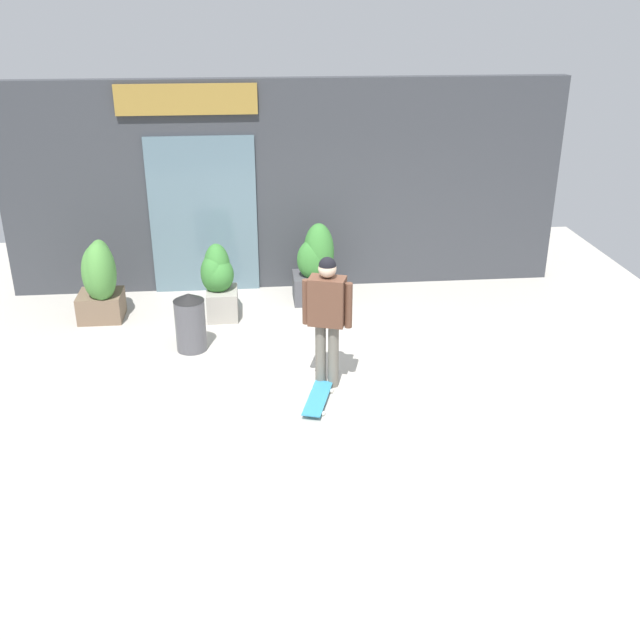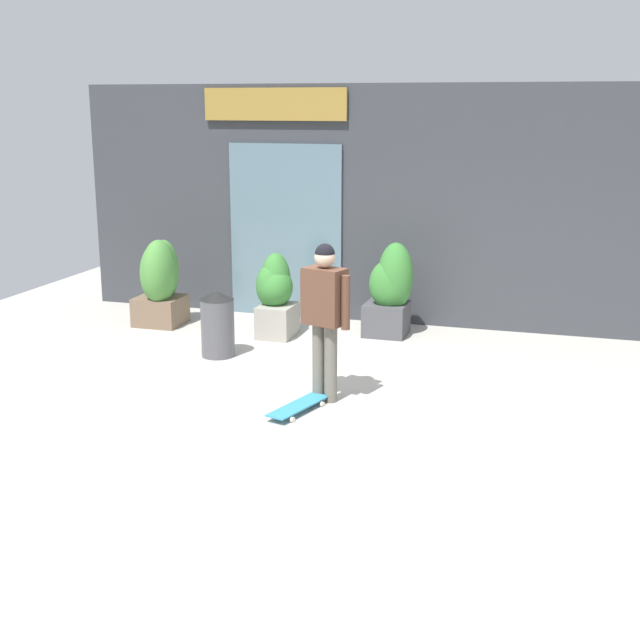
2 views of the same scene
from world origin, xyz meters
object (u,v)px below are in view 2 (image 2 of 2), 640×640
planter_box_right (160,280)px  planter_box_left (391,292)px  skateboarder (325,306)px  skateboard (298,406)px  planter_box_mid (275,293)px  trash_bin (218,324)px

planter_box_right → planter_box_left: bearing=7.4°
skateboarder → planter_box_left: skateboarder is taller
planter_box_left → planter_box_right: planter_box_left is taller
skateboard → planter_box_right: bearing=-116.7°
planter_box_right → planter_box_mid: size_ratio=1.10×
skateboard → planter_box_left: (0.26, 3.16, 0.54)m
skateboarder → trash_bin: (-1.73, 1.17, -0.61)m
planter_box_left → planter_box_mid: (-1.48, -0.43, -0.02)m
trash_bin → skateboard: bearing=-45.5°
planter_box_left → skateboard: bearing=-94.6°
skateboarder → trash_bin: 2.17m
planter_box_right → trash_bin: (1.36, -1.15, -0.25)m
skateboard → planter_box_right: planter_box_right is taller
skateboarder → planter_box_left: size_ratio=1.32×
planter_box_left → planter_box_right: size_ratio=1.03×
skateboarder → skateboard: bearing=-1.5°
trash_bin → planter_box_right: bearing=139.9°
planter_box_right → skateboarder: bearing=-36.9°
skateboard → planter_box_left: bearing=-168.1°
planter_box_mid → skateboard: bearing=-65.8°
skateboarder → planter_box_mid: skateboarder is taller
planter_box_left → trash_bin: planter_box_left is taller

